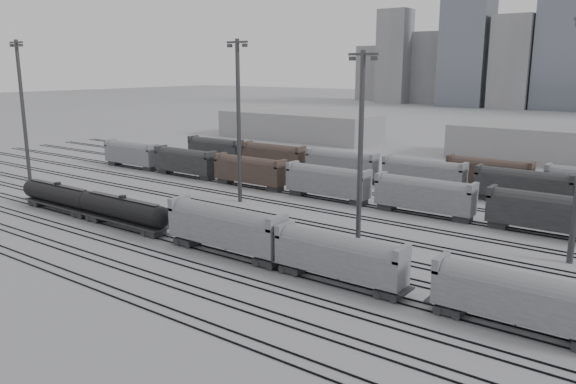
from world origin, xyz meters
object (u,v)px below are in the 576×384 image
Objects in this scene: tank_car_b at (123,210)px; light_mast_c at (361,147)px; hopper_car_a at (225,226)px; hopper_car_c at (518,296)px; light_mast_a at (23,107)px; hopper_car_b at (339,255)px; tank_car_a at (58,195)px.

light_mast_c is (30.20, 11.46, 9.96)m from tank_car_b.
light_mast_c reaches higher than hopper_car_a.
tank_car_b is 51.84m from hopper_car_c.
light_mast_c is (73.07, 1.12, -1.65)m from light_mast_a.
hopper_car_a is (18.95, 0.00, 1.02)m from tank_car_b.
hopper_car_a is 18.38m from light_mast_c.
hopper_car_b reaches higher than tank_car_b.
light_mast_a is 73.10m from light_mast_c.
tank_car_a is at bearing -166.00° from light_mast_c.
hopper_car_a is (34.72, 0.00, 1.07)m from tank_car_a.
hopper_car_a is at bearing 0.00° from tank_car_a.
light_mast_a is 1.13× the size of light_mast_c.
light_mast_a reaches higher than hopper_car_b.
hopper_car_c is at bearing 0.00° from hopper_car_b.
tank_car_a is 0.98× the size of tank_car_b.
hopper_car_b is at bearing 0.00° from hopper_car_a.
hopper_car_a is 0.68× the size of light_mast_c.
hopper_car_a reaches higher than hopper_car_b.
hopper_car_c is 95.91m from light_mast_a.
hopper_car_a reaches higher than hopper_car_c.
hopper_car_b is 1.01× the size of hopper_car_c.
hopper_car_c is at bearing 0.00° from tank_car_a.
light_mast_a reaches higher than hopper_car_a.
hopper_car_a is at bearing -9.49° from light_mast_a.
hopper_car_b is at bearing -69.52° from light_mast_c.
tank_car_a is at bearing 180.00° from hopper_car_b.
hopper_car_c is (17.36, 0.00, -0.04)m from hopper_car_b.
hopper_car_c is (67.61, 0.00, 0.65)m from tank_car_a.
light_mast_a reaches higher than hopper_car_c.
light_mast_a is at bearing 172.39° from hopper_car_b.
hopper_car_c is 0.53× the size of light_mast_a.
hopper_car_b is at bearing 180.00° from hopper_car_c.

